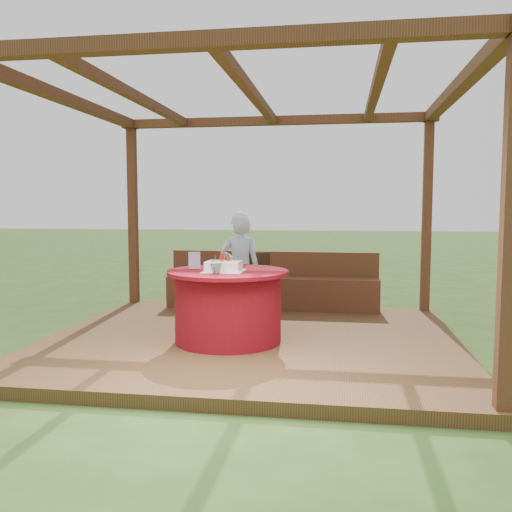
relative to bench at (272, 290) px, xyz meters
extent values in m
plane|color=#2B4A18|center=(0.00, -1.72, -0.38)|extent=(60.00, 60.00, 0.00)
cube|color=brown|center=(0.00, -1.72, -0.32)|extent=(4.50, 4.00, 0.12)
cube|color=brown|center=(2.13, -3.60, 1.03)|extent=(0.12, 0.12, 2.60)
cube|color=brown|center=(-2.13, 0.16, 1.03)|extent=(0.12, 0.12, 2.60)
cube|color=brown|center=(2.13, 0.16, 1.03)|extent=(0.12, 0.12, 2.60)
cube|color=brown|center=(0.00, -3.60, 2.40)|extent=(4.50, 0.14, 0.12)
cube|color=brown|center=(0.00, 0.16, 2.40)|extent=(4.50, 0.14, 0.12)
cube|color=brown|center=(-2.13, -1.72, 2.40)|extent=(0.14, 4.00, 0.12)
cube|color=brown|center=(2.13, -1.72, 2.40)|extent=(0.14, 4.00, 0.12)
cube|color=brown|center=(-1.30, -1.72, 2.40)|extent=(0.10, 3.70, 0.10)
cube|color=brown|center=(0.00, -1.72, 2.40)|extent=(0.10, 3.70, 0.10)
cube|color=brown|center=(1.30, -1.72, 2.40)|extent=(0.10, 3.70, 0.10)
cube|color=brown|center=(0.00, -0.02, -0.04)|extent=(3.00, 0.42, 0.45)
cube|color=brown|center=(0.00, 0.16, 0.36)|extent=(3.00, 0.06, 0.35)
cylinder|color=maroon|center=(-0.22, -1.99, 0.10)|extent=(1.13, 1.13, 0.73)
cylinder|color=maroon|center=(-0.22, -1.99, 0.48)|extent=(1.29, 1.29, 0.04)
cube|color=#322110|center=(-0.06, -1.03, 0.16)|extent=(0.54, 0.54, 0.05)
cylinder|color=#322110|center=(-0.17, -1.25, -0.05)|extent=(0.04, 0.04, 0.42)
cylinder|color=#322110|center=(0.15, -1.13, -0.05)|extent=(0.04, 0.04, 0.42)
cylinder|color=#322110|center=(-0.28, -0.93, -0.05)|extent=(0.04, 0.04, 0.42)
cylinder|color=#322110|center=(0.04, -0.82, -0.05)|extent=(0.04, 0.04, 0.42)
cube|color=#322110|center=(-0.13, -0.85, 0.38)|extent=(0.41, 0.18, 0.45)
imported|color=#A1D1EF|center=(-0.27, -1.03, 0.41)|extent=(0.53, 0.39, 1.34)
sphere|color=white|center=(-0.27, -1.03, 1.02)|extent=(0.21, 0.21, 0.21)
cube|color=white|center=(-0.24, -2.08, 0.51)|extent=(0.41, 0.41, 0.01)
cube|color=white|center=(-0.24, -2.08, 0.56)|extent=(0.36, 0.29, 0.10)
cylinder|color=red|center=(-0.28, -2.04, 0.65)|extent=(0.03, 0.03, 0.08)
cylinder|color=red|center=(-0.21, -2.04, 0.65)|extent=(0.03, 0.03, 0.08)
sphere|color=blue|center=(-0.34, -2.14, 0.62)|extent=(0.04, 0.04, 0.04)
sphere|color=red|center=(-0.24, -2.15, 0.62)|extent=(0.04, 0.04, 0.04)
sphere|color=yellow|center=(-0.14, -2.13, 0.62)|extent=(0.04, 0.04, 0.04)
sphere|color=orange|center=(-0.30, -2.06, 0.62)|extent=(0.04, 0.04, 0.04)
sphere|color=green|center=(-0.17, -2.05, 0.62)|extent=(0.04, 0.04, 0.04)
cube|color=#DA8DC9|center=(-0.63, -1.86, 0.59)|extent=(0.14, 0.12, 0.18)
imported|color=white|center=(-0.28, -2.30, 0.56)|extent=(0.14, 0.14, 0.10)
camera|label=1|loc=(0.97, -7.59, 1.18)|focal=38.00mm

